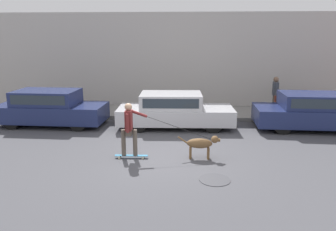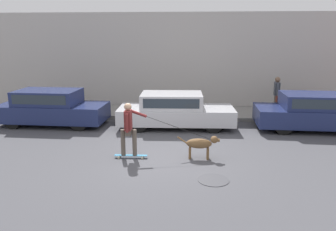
{
  "view_description": "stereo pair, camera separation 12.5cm",
  "coord_description": "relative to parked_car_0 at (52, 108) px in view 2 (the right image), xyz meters",
  "views": [
    {
      "loc": [
        0.76,
        -8.94,
        3.42
      ],
      "look_at": [
        0.15,
        1.32,
        0.95
      ],
      "focal_mm": 35.0,
      "sensor_mm": 36.0,
      "label": 1
    },
    {
      "loc": [
        0.89,
        -8.93,
        3.42
      ],
      "look_at": [
        0.15,
        1.32,
        0.95
      ],
      "focal_mm": 35.0,
      "sensor_mm": 36.0,
      "label": 2
    }
  ],
  "objects": [
    {
      "name": "pedestrian_with_bag",
      "position": [
        9.23,
        2.11,
        0.34
      ],
      "size": [
        0.26,
        0.72,
        1.59
      ],
      "rotation": [
        0.0,
        0.0,
        3.03
      ],
      "color": "brown",
      "rests_on": "sidewalk_curb"
    },
    {
      "name": "manhole_cover",
      "position": [
        6.08,
        -4.82,
        -0.68
      ],
      "size": [
        0.77,
        0.77,
        0.01
      ],
      "color": "#38383D",
      "rests_on": "ground_plane"
    },
    {
      "name": "parked_car_1",
      "position": [
        4.88,
        -0.0,
        -0.04
      ],
      "size": [
        4.47,
        1.89,
        1.33
      ],
      "rotation": [
        0.0,
        0.0,
        0.03
      ],
      "color": "black",
      "rests_on": "ground_plane"
    },
    {
      "name": "parked_car_2",
      "position": [
        10.22,
        0.0,
        -0.02
      ],
      "size": [
        4.63,
        1.97,
        1.37
      ],
      "rotation": [
        0.0,
        0.0,
        -0.03
      ],
      "color": "black",
      "rests_on": "ground_plane"
    },
    {
      "name": "ground_plane",
      "position": [
        4.61,
        -3.38,
        -0.68
      ],
      "size": [
        36.0,
        36.0,
        0.0
      ],
      "primitive_type": "plane",
      "color": "#47474C"
    },
    {
      "name": "skateboarder",
      "position": [
        3.75,
        -3.45,
        0.25
      ],
      "size": [
        2.88,
        0.52,
        1.63
      ],
      "rotation": [
        0.0,
        0.0,
        0.03
      ],
      "color": "beige",
      "rests_on": "ground_plane"
    },
    {
      "name": "sidewalk_curb",
      "position": [
        4.61,
        2.2,
        -0.61
      ],
      "size": [
        30.0,
        2.4,
        0.15
      ],
      "color": "gray",
      "rests_on": "ground_plane"
    },
    {
      "name": "parked_car_0",
      "position": [
        0.0,
        0.0,
        0.0
      ],
      "size": [
        4.24,
        1.85,
        1.4
      ],
      "rotation": [
        0.0,
        0.0,
        -0.03
      ],
      "color": "black",
      "rests_on": "ground_plane"
    },
    {
      "name": "back_wall",
      "position": [
        4.61,
        3.57,
        1.59
      ],
      "size": [
        32.0,
        0.3,
        4.55
      ],
      "color": "#B2ADA8",
      "rests_on": "ground_plane"
    },
    {
      "name": "dog",
      "position": [
        5.8,
        -3.35,
        -0.24
      ],
      "size": [
        1.21,
        0.31,
        0.69
      ],
      "rotation": [
        0.0,
        0.0,
        -0.03
      ],
      "color": "brown",
      "rests_on": "ground_plane"
    }
  ]
}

